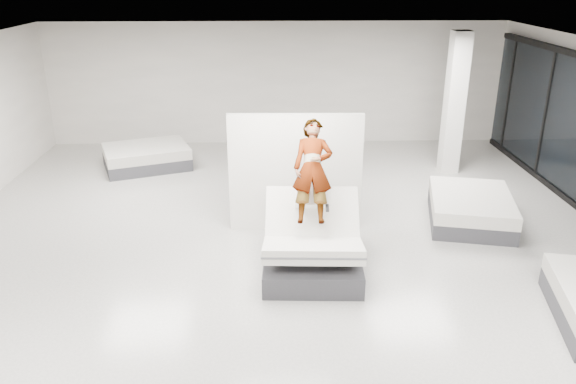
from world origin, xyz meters
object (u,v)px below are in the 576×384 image
Objects in this scene: remote at (327,208)px; flat_bed_left_far at (147,157)px; flat_bed_right_far at (470,209)px; person at (312,187)px; divider_panel at (295,173)px; hero_bed at (312,247)px; column at (454,104)px.

remote is 0.06× the size of flat_bed_left_far.
flat_bed_left_far is at bearing 153.24° from flat_bed_right_far.
divider_panel is (-0.21, 1.17, -0.19)m from person.
flat_bed_left_far is at bearing 135.33° from divider_panel.
divider_panel is (-0.20, 1.50, 0.69)m from hero_bed.
column reaches higher than hero_bed.
remote reaches higher than flat_bed_left_far.
flat_bed_right_far is at bearing 28.39° from hero_bed.
flat_bed_right_far is 0.68× the size of column.
divider_panel is 3.39m from flat_bed_right_far.
remote is at bearing -53.18° from flat_bed_left_far.
remote is at bearing -125.98° from column.
hero_bed is 0.93m from person.
divider_panel is (-0.41, 1.54, 0.02)m from remote.
flat_bed_right_far is (3.08, 1.35, -0.99)m from person.
hero_bed is 0.64× the size of column.
remote is at bearing -8.83° from hero_bed.
remote is 1.59m from divider_panel.
column reaches higher than flat_bed_right_far.
flat_bed_right_far is 0.96× the size of flat_bed_left_far.
column is at bearing -3.90° from flat_bed_left_far.
column reaches higher than flat_bed_left_far.
column is (3.55, 4.55, 1.22)m from hero_bed.
divider_panel is at bearing -140.83° from column.
person reaches higher than remote.
column is (0.45, 2.88, 1.34)m from flat_bed_right_far.
hero_bed is 6.18m from flat_bed_left_far.
remote is at bearing -57.85° from person.
flat_bed_left_far is at bearing 176.10° from column.
divider_panel reaches higher than hero_bed.
person is at bearing -78.18° from divider_panel.
column is (3.33, 4.59, 0.55)m from remote.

